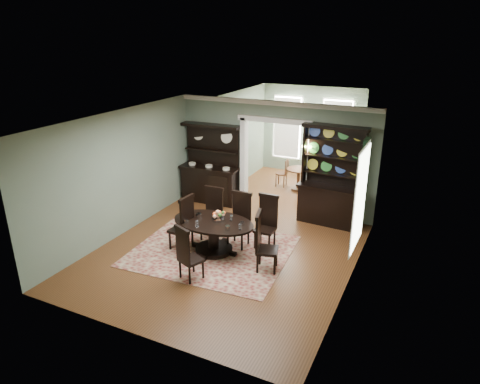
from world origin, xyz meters
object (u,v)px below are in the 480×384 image
at_px(welsh_dresser, 331,189).
at_px(dining_table, 214,231).
at_px(parlor_table, 298,176).
at_px(sideboard, 211,175).

bearing_deg(welsh_dresser, dining_table, -122.35).
height_order(dining_table, parlor_table, dining_table).
bearing_deg(dining_table, welsh_dresser, 55.05).
relative_size(dining_table, sideboard, 0.84).
bearing_deg(welsh_dresser, sideboard, -176.87).
xyz_separation_m(sideboard, parlor_table, (2.01, 1.98, -0.34)).
bearing_deg(parlor_table, sideboard, -135.47).
distance_m(dining_table, sideboard, 3.13).
relative_size(welsh_dresser, parlor_table, 3.42).
height_order(sideboard, welsh_dresser, welsh_dresser).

